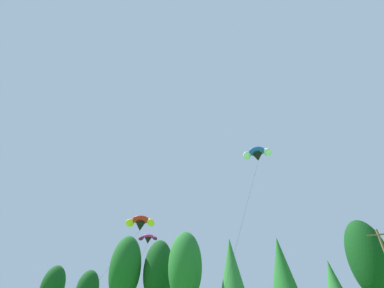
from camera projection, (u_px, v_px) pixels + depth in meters
The scene contains 11 objects.
treeline_tree_a at pixel (53, 287), 50.33m from camera, with size 4.53×4.53×10.11m.
treeline_tree_c at pixel (125, 268), 45.78m from camera, with size 5.67×5.67×14.35m.
treeline_tree_d at pixel (158, 271), 46.65m from camera, with size 5.54×5.54×13.85m.
treeline_tree_e at pixel (185, 266), 40.66m from camera, with size 5.49×5.49×13.68m.
treeline_tree_f at pixel (232, 269), 38.62m from camera, with size 4.28×4.28×12.16m.
treeline_tree_g at pixel (282, 268), 36.96m from camera, with size 4.22×4.22×11.90m.
treeline_tree_h at pixel (334, 284), 36.55m from camera, with size 3.52×3.52×8.75m.
treeline_tree_i at pixel (369, 259), 36.81m from camera, with size 5.65×5.65×14.25m.
parafoil_kite_high_red_yellow at pixel (140, 223), 30.76m from camera, with size 3.82×11.76×10.64m.
parafoil_kite_mid_magenta at pixel (148, 239), 38.53m from camera, with size 10.61×19.69×10.60m.
parafoil_kite_far_blue_white at pixel (257, 154), 33.13m from camera, with size 4.65×14.70×18.97m.
Camera 1 is at (9.74, 6.89, 2.49)m, focal length 23.43 mm.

